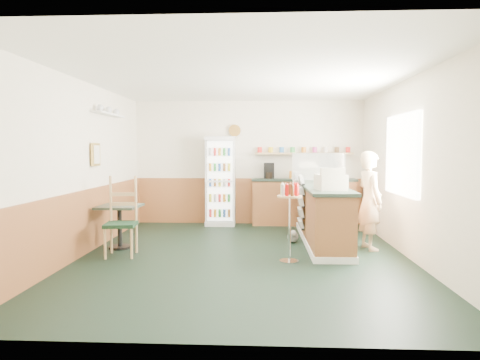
# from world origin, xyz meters

# --- Properties ---
(ground) EXTENTS (6.00, 6.00, 0.00)m
(ground) POSITION_xyz_m (0.00, 0.00, 0.00)
(ground) COLOR black
(ground) RESTS_ON ground
(room_envelope) EXTENTS (5.04, 6.02, 2.72)m
(room_envelope) POSITION_xyz_m (-0.23, 0.73, 1.52)
(room_envelope) COLOR white
(room_envelope) RESTS_ON ground
(service_counter) EXTENTS (0.68, 3.01, 1.01)m
(service_counter) POSITION_xyz_m (1.35, 1.07, 0.46)
(service_counter) COLOR #9E5F32
(service_counter) RESTS_ON ground
(back_counter) EXTENTS (2.24, 0.42, 1.69)m
(back_counter) POSITION_xyz_m (1.19, 2.80, 0.55)
(back_counter) COLOR #9E5F32
(back_counter) RESTS_ON ground
(drinks_fridge) EXTENTS (0.63, 0.53, 1.91)m
(drinks_fridge) POSITION_xyz_m (-0.59, 2.74, 0.96)
(drinks_fridge) COLOR silver
(drinks_fridge) RESTS_ON ground
(display_case) EXTENTS (0.97, 0.51, 0.55)m
(display_case) POSITION_xyz_m (1.35, 1.69, 1.28)
(display_case) COLOR silver
(display_case) RESTS_ON service_counter
(cash_register) EXTENTS (0.48, 0.49, 0.24)m
(cash_register) POSITION_xyz_m (1.35, 0.17, 1.13)
(cash_register) COLOR beige
(cash_register) RESTS_ON service_counter
(shopkeeper) EXTENTS (0.49, 0.61, 1.61)m
(shopkeeper) POSITION_xyz_m (2.05, 0.56, 0.80)
(shopkeeper) COLOR tan
(shopkeeper) RESTS_ON ground
(condiment_stand) EXTENTS (0.36, 0.36, 1.13)m
(condiment_stand) POSITION_xyz_m (0.69, -0.30, 0.77)
(condiment_stand) COLOR silver
(condiment_stand) RESTS_ON ground
(newspaper_rack) EXTENTS (0.10, 0.48, 0.95)m
(newspaper_rack) POSITION_xyz_m (0.99, 1.15, 0.70)
(newspaper_rack) COLOR black
(newspaper_rack) RESTS_ON ground
(cafe_table) EXTENTS (0.67, 0.67, 0.71)m
(cafe_table) POSITION_xyz_m (-2.05, 0.44, 0.50)
(cafe_table) COLOR black
(cafe_table) RESTS_ON ground
(cafe_chair) EXTENTS (0.50, 0.50, 1.22)m
(cafe_chair) POSITION_xyz_m (-1.86, 0.02, 0.64)
(cafe_chair) COLOR black
(cafe_chair) RESTS_ON ground
(dog_doorstop) EXTENTS (0.20, 0.25, 0.24)m
(dog_doorstop) POSITION_xyz_m (0.85, 1.01, 0.11)
(dog_doorstop) COLOR #969691
(dog_doorstop) RESTS_ON ground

